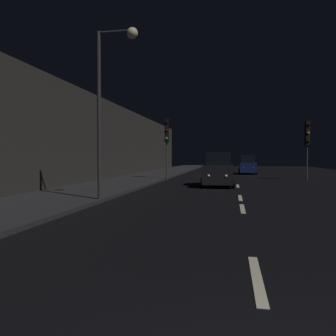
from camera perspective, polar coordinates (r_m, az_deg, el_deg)
name	(u,v)px	position (r m, az deg, el deg)	size (l,w,h in m)	color
ground	(237,181)	(26.97, 11.31, -2.13)	(27.90, 84.00, 0.02)	black
sidewalk_left	(139,179)	(27.95, -4.80, -1.79)	(4.40, 84.00, 0.15)	#28282B
building_facade_left	(91,139)	(25.46, -12.59, 4.71)	(0.80, 63.00, 6.28)	#2D2B28
lane_centerline	(241,203)	(14.13, 12.05, -5.73)	(0.16, 18.99, 0.01)	beige
traffic_light_far_right	(307,138)	(29.29, 22.08, 4.70)	(0.37, 0.48, 4.67)	#38383A
traffic_light_far_left	(167,135)	(27.26, -0.22, 5.43)	(0.33, 0.47, 4.88)	#38383A
streetlamp_overhead	(110,88)	(14.27, -9.58, 12.98)	(1.70, 0.44, 6.93)	#2D2D30
car_approaching_headlights	(219,171)	(21.99, 8.39, -0.43)	(1.97, 4.27, 2.15)	black
car_distant_taillights	(248,165)	(37.89, 13.04, 0.42)	(1.86, 4.02, 2.02)	#141E51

